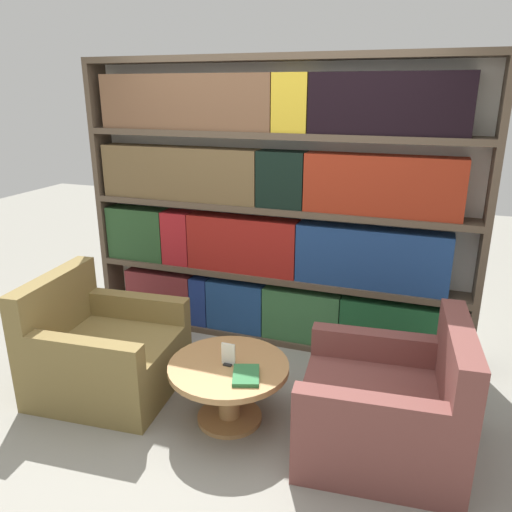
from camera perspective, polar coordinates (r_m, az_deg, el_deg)
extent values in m
plane|color=gray|center=(3.41, -5.73, -19.42)|extent=(14.00, 14.00, 0.00)
cube|color=silver|center=(4.20, 2.54, 5.82)|extent=(3.24, 0.05, 2.34)
cube|color=brown|center=(4.80, -16.58, 6.69)|extent=(0.05, 0.30, 2.34)
cube|color=brown|center=(3.92, 24.87, 3.19)|extent=(0.05, 0.30, 2.34)
cube|color=brown|center=(4.48, 1.85, -8.97)|extent=(3.14, 0.30, 0.05)
cube|color=brown|center=(4.25, 1.93, -2.25)|extent=(3.14, 0.30, 0.05)
cube|color=brown|center=(4.08, 2.01, 5.46)|extent=(3.14, 0.30, 0.05)
cube|color=brown|center=(3.99, 2.11, 13.68)|extent=(3.14, 0.30, 0.05)
cube|color=brown|center=(3.98, 2.21, 21.75)|extent=(3.14, 0.30, 0.05)
cube|color=maroon|center=(4.76, -10.70, -4.27)|extent=(0.65, 0.20, 0.45)
cube|color=navy|center=(4.58, -6.21, -4.99)|extent=(0.16, 0.20, 0.45)
cube|color=navy|center=(4.45, -2.18, -5.61)|extent=(0.52, 0.20, 0.45)
cube|color=#36693C|center=(4.28, 5.26, -6.69)|extent=(0.65, 0.20, 0.45)
cube|color=#1D562D|center=(4.19, 15.34, -7.95)|extent=(0.83, 0.20, 0.45)
cube|color=#274B26|center=(4.68, -13.25, 2.57)|extent=(0.55, 0.20, 0.47)
cube|color=#A71D23|center=(4.48, -8.82, 2.12)|extent=(0.25, 0.20, 0.47)
cube|color=maroon|center=(4.23, -1.51, 1.37)|extent=(0.96, 0.20, 0.47)
cube|color=navy|center=(3.99, 13.04, -0.20)|extent=(1.17, 0.20, 0.47)
cube|color=brown|center=(4.33, -8.67, 9.34)|extent=(1.41, 0.20, 0.44)
cube|color=black|center=(3.99, 2.99, 8.75)|extent=(0.38, 0.20, 0.44)
cube|color=maroon|center=(3.84, 14.26, 7.84)|extent=(1.16, 0.20, 0.44)
cube|color=brown|center=(4.24, -8.01, 17.05)|extent=(1.49, 0.20, 0.43)
cube|color=gold|center=(3.91, 4.14, 17.06)|extent=(0.27, 0.20, 0.43)
cube|color=black|center=(3.78, 14.94, 16.47)|extent=(1.13, 0.20, 0.43)
cube|color=olive|center=(3.85, -16.38, -11.72)|extent=(1.00, 0.94, 0.41)
cube|color=olive|center=(3.87, -22.00, -5.15)|extent=(0.21, 0.87, 0.44)
cube|color=olive|center=(3.40, -19.02, -10.51)|extent=(0.80, 0.19, 0.19)
cube|color=olive|center=(3.97, -13.17, -5.66)|extent=(0.80, 0.19, 0.19)
cube|color=brown|center=(3.25, 13.84, -17.68)|extent=(1.01, 0.95, 0.41)
cube|color=brown|center=(3.06, 22.02, -11.59)|extent=(0.22, 0.88, 0.44)
cube|color=brown|center=(3.41, 13.16, -9.88)|extent=(0.80, 0.19, 0.19)
cube|color=brown|center=(2.77, 12.66, -17.08)|extent=(0.80, 0.19, 0.19)
cylinder|color=#AD7F4C|center=(3.40, -3.09, -15.54)|extent=(0.14, 0.14, 0.38)
cylinder|color=#AD7F4C|center=(3.50, -3.04, -17.88)|extent=(0.43, 0.43, 0.03)
cylinder|color=#AD7F4C|center=(3.29, -3.15, -12.54)|extent=(0.78, 0.78, 0.04)
cube|color=black|center=(3.28, -3.16, -12.17)|extent=(0.05, 0.06, 0.01)
cube|color=silver|center=(3.24, -3.18, -11.12)|extent=(0.09, 0.01, 0.15)
cube|color=#2D703D|center=(3.14, -1.15, -13.48)|extent=(0.23, 0.27, 0.03)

